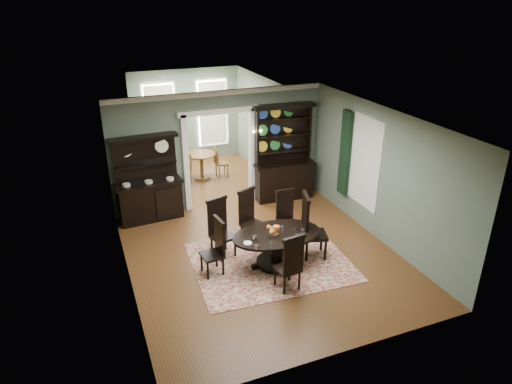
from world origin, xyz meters
TOP-DOWN VIEW (x-y plane):
  - room at (0.00, 0.04)m, footprint 5.51×6.01m
  - parlor at (0.00, 5.53)m, footprint 3.51×3.50m
  - doorway_trim at (0.00, 3.00)m, footprint 2.08×0.25m
  - right_window at (2.69, 0.93)m, footprint 0.15×1.47m
  - wall_sconce at (0.95, 2.85)m, footprint 0.27×0.21m
  - rug at (0.06, -0.19)m, footprint 3.33×2.75m
  - dining_table at (0.14, -0.31)m, footprint 1.85×1.72m
  - centerpiece at (0.06, -0.33)m, footprint 1.30×0.84m
  - chair_far_left at (-0.80, 0.52)m, footprint 0.59×0.57m
  - chair_far_mid at (-0.02, 0.82)m, footprint 0.60×0.58m
  - chair_far_right at (0.78, 0.61)m, footprint 0.46×0.42m
  - chair_end_left at (-1.08, -0.13)m, footprint 0.46×0.48m
  - chair_end_right at (0.91, -0.27)m, footprint 0.63×0.65m
  - chair_near at (0.02, -1.23)m, footprint 0.50×0.48m
  - sideboard at (-1.90, 2.75)m, footprint 1.64×0.68m
  - welsh_dresser at (1.68, 2.72)m, footprint 1.68×0.72m
  - parlor_table at (-0.02, 4.80)m, footprint 0.86×0.86m
  - parlor_chair_left at (-0.51, 4.60)m, footprint 0.45×0.44m
  - parlor_chair_right at (0.51, 4.71)m, footprint 0.39×0.39m

SIDE VIEW (x-z plane):
  - rug at x=0.06m, z-range 0.00..0.01m
  - parlor_chair_right at x=0.51m, z-range 0.03..0.96m
  - dining_table at x=0.14m, z-range 0.14..0.87m
  - parlor_chair_left at x=-0.51m, z-range 0.03..1.00m
  - parlor_table at x=-0.02m, z-range 0.12..0.92m
  - chair_end_left at x=-1.08m, z-range 0.03..1.21m
  - chair_far_right at x=0.78m, z-range 0.03..1.22m
  - chair_near at x=0.02m, z-range 0.03..1.24m
  - chair_far_mid at x=-0.02m, z-range 0.03..1.29m
  - chair_far_left at x=-0.80m, z-range 0.03..1.32m
  - sideboard at x=-1.90m, z-range -0.32..1.79m
  - chair_end_right at x=0.91m, z-range 0.04..1.47m
  - centerpiece at x=0.06m, z-range 0.68..0.90m
  - welsh_dresser at x=1.68m, z-range -0.35..2.21m
  - parlor at x=0.00m, z-range 0.01..3.02m
  - room at x=0.00m, z-range 0.07..3.08m
  - right_window at x=2.69m, z-range 0.54..2.66m
  - doorway_trim at x=0.00m, z-range 0.33..2.90m
  - wall_sconce at x=0.95m, z-range 1.79..1.99m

